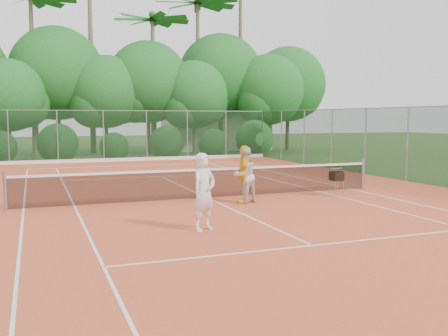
{
  "coord_description": "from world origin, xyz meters",
  "views": [
    {
      "loc": [
        -5.16,
        -14.92,
        2.57
      ],
      "look_at": [
        0.1,
        -1.2,
        1.1
      ],
      "focal_mm": 40.0,
      "sensor_mm": 36.0,
      "label": 1
    }
  ],
  "objects_px": {
    "ball_hopper": "(337,177)",
    "player_white": "(204,192)",
    "player_yellow": "(245,174)",
    "player_center_grp": "(244,175)"
  },
  "relations": [
    {
      "from": "ball_hopper",
      "to": "player_white",
      "type": "bearing_deg",
      "value": -146.93
    },
    {
      "from": "player_yellow",
      "to": "player_white",
      "type": "bearing_deg",
      "value": -14.03
    },
    {
      "from": "player_center_grp",
      "to": "ball_hopper",
      "type": "relative_size",
      "value": 2.11
    },
    {
      "from": "player_white",
      "to": "player_yellow",
      "type": "xyz_separation_m",
      "value": [
        2.32,
        3.06,
        -0.01
      ]
    },
    {
      "from": "ball_hopper",
      "to": "player_center_grp",
      "type": "bearing_deg",
      "value": -173.94
    },
    {
      "from": "player_white",
      "to": "ball_hopper",
      "type": "xyz_separation_m",
      "value": [
        5.66,
        3.19,
        -0.24
      ]
    },
    {
      "from": "player_white",
      "to": "player_center_grp",
      "type": "distance_m",
      "value": 3.82
    },
    {
      "from": "player_center_grp",
      "to": "player_white",
      "type": "bearing_deg",
      "value": -127.09
    },
    {
      "from": "player_white",
      "to": "player_center_grp",
      "type": "height_order",
      "value": "player_white"
    },
    {
      "from": "player_yellow",
      "to": "player_center_grp",
      "type": "bearing_deg",
      "value": -39.02
    }
  ]
}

